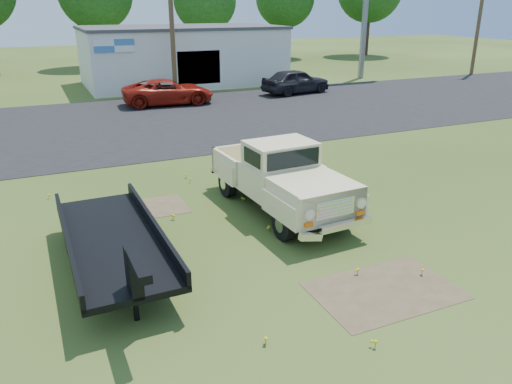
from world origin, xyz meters
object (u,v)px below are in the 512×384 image
(red_pickup, at_px, (168,92))
(dark_sedan, at_px, (296,81))
(flatbed_trailer, at_px, (112,235))
(vintage_pickup_truck, at_px, (280,177))

(red_pickup, height_order, dark_sedan, dark_sedan)
(flatbed_trailer, distance_m, dark_sedan, 24.37)
(dark_sedan, bearing_deg, flatbed_trailer, 132.64)
(vintage_pickup_truck, distance_m, red_pickup, 17.39)
(flatbed_trailer, height_order, dark_sedan, dark_sedan)
(red_pickup, bearing_deg, vintage_pickup_truck, 179.30)
(red_pickup, bearing_deg, dark_sedan, -84.07)
(dark_sedan, bearing_deg, red_pickup, 83.04)
(vintage_pickup_truck, bearing_deg, red_pickup, 82.41)
(flatbed_trailer, bearing_deg, dark_sedan, 51.25)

